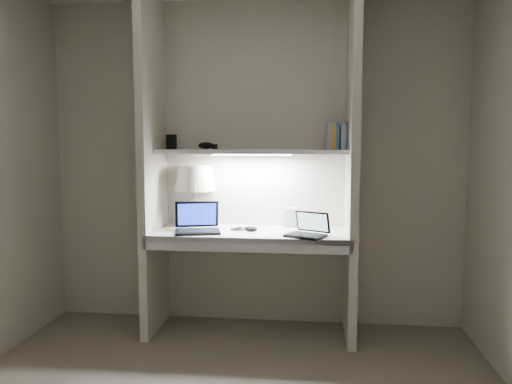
# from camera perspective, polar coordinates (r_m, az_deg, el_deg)

# --- Properties ---
(back_wall) EXTENTS (3.20, 0.01, 2.50)m
(back_wall) POSITION_cam_1_polar(r_m,az_deg,el_deg) (3.89, -0.16, 3.22)
(back_wall) COLOR beige
(back_wall) RESTS_ON floor
(alcove_panel_left) EXTENTS (0.06, 0.55, 2.50)m
(alcove_panel_left) POSITION_cam_1_polar(r_m,az_deg,el_deg) (3.78, -11.73, 3.02)
(alcove_panel_left) COLOR beige
(alcove_panel_left) RESTS_ON floor
(alcove_panel_right) EXTENTS (0.06, 0.55, 2.50)m
(alcove_panel_right) POSITION_cam_1_polar(r_m,az_deg,el_deg) (3.60, 10.95, 2.91)
(alcove_panel_right) COLOR beige
(alcove_panel_right) RESTS_ON floor
(desk) EXTENTS (1.40, 0.55, 0.04)m
(desk) POSITION_cam_1_polar(r_m,az_deg,el_deg) (3.68, -0.65, -4.78)
(desk) COLOR white
(desk) RESTS_ON alcove_panel_left
(desk_apron) EXTENTS (1.46, 0.03, 0.10)m
(desk_apron) POSITION_cam_1_polar(r_m,az_deg,el_deg) (3.43, -1.18, -6.06)
(desk_apron) COLOR silver
(desk_apron) RESTS_ON desk
(shelf) EXTENTS (1.40, 0.36, 0.03)m
(shelf) POSITION_cam_1_polar(r_m,az_deg,el_deg) (3.71, -0.48, 4.64)
(shelf) COLOR silver
(shelf) RESTS_ON back_wall
(strip_light) EXTENTS (0.60, 0.04, 0.02)m
(strip_light) POSITION_cam_1_polar(r_m,az_deg,el_deg) (3.71, -0.48, 4.30)
(strip_light) COLOR white
(strip_light) RESTS_ON shelf
(table_lamp) EXTENTS (0.32, 0.32, 0.47)m
(table_lamp) POSITION_cam_1_polar(r_m,az_deg,el_deg) (3.88, -6.92, 0.76)
(table_lamp) COLOR white
(table_lamp) RESTS_ON desk
(laptop_main) EXTENTS (0.38, 0.35, 0.22)m
(laptop_main) POSITION_cam_1_polar(r_m,az_deg,el_deg) (3.66, -6.71, -3.76)
(laptop_main) COLOR black
(laptop_main) RESTS_ON desk
(laptop_netbook) EXTENTS (0.33, 0.32, 0.17)m
(laptop_netbook) POSITION_cam_1_polar(r_m,az_deg,el_deg) (3.49, 5.97, -4.39)
(laptop_netbook) COLOR black
(laptop_netbook) RESTS_ON desk
(speaker) EXTENTS (0.10, 0.07, 0.15)m
(speaker) POSITION_cam_1_polar(r_m,az_deg,el_deg) (3.86, 3.98, -2.89)
(speaker) COLOR silver
(speaker) RESTS_ON desk
(mouse) EXTENTS (0.12, 0.10, 0.04)m
(mouse) POSITION_cam_1_polar(r_m,az_deg,el_deg) (3.66, -0.56, -4.22)
(mouse) COLOR black
(mouse) RESTS_ON desk
(cable_coil) EXTENTS (0.13, 0.13, 0.01)m
(cable_coil) POSITION_cam_1_polar(r_m,az_deg,el_deg) (3.73, -1.68, -4.20)
(cable_coil) COLOR black
(cable_coil) RESTS_ON desk
(sticky_note) EXTENTS (0.07, 0.07, 0.00)m
(sticky_note) POSITION_cam_1_polar(r_m,az_deg,el_deg) (3.84, -10.14, -4.11)
(sticky_note) COLOR yellow
(sticky_note) RESTS_ON desk
(book_row) EXTENTS (0.19, 0.13, 0.20)m
(book_row) POSITION_cam_1_polar(r_m,az_deg,el_deg) (3.75, 9.53, 6.25)
(book_row) COLOR silver
(book_row) RESTS_ON shelf
(shelf_box) EXTENTS (0.08, 0.06, 0.11)m
(shelf_box) POSITION_cam_1_polar(r_m,az_deg,el_deg) (3.94, -9.64, 5.67)
(shelf_box) COLOR black
(shelf_box) RESTS_ON shelf
(shelf_gadget) EXTENTS (0.15, 0.13, 0.05)m
(shelf_gadget) POSITION_cam_1_polar(r_m,az_deg,el_deg) (3.86, -5.71, 5.30)
(shelf_gadget) COLOR black
(shelf_gadget) RESTS_ON shelf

